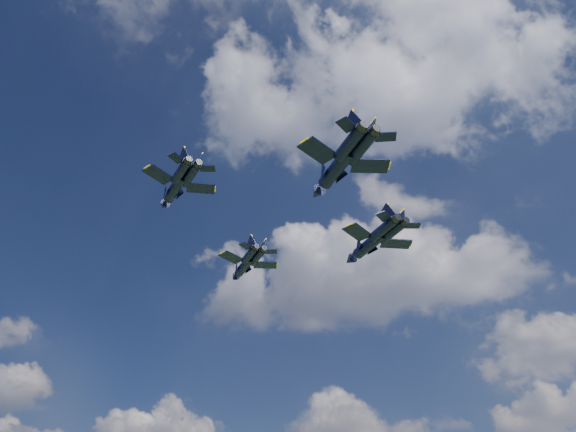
# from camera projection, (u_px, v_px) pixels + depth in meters

# --- Properties ---
(jet_lead) EXTENTS (12.63, 13.26, 3.52)m
(jet_lead) POSITION_uv_depth(u_px,v_px,m) (244.00, 267.00, 104.56)
(jet_lead) COLOR black
(jet_left) EXTENTS (13.28, 12.66, 3.53)m
(jet_left) POSITION_uv_depth(u_px,v_px,m) (174.00, 189.00, 85.81)
(jet_left) COLOR black
(jet_right) EXTENTS (15.68, 15.55, 4.25)m
(jet_right) POSITION_uv_depth(u_px,v_px,m) (368.00, 245.00, 98.29)
(jet_right) COLOR black
(jet_slot) EXTENTS (15.06, 16.31, 4.28)m
(jet_slot) POSITION_uv_depth(u_px,v_px,m) (335.00, 170.00, 78.71)
(jet_slot) COLOR black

